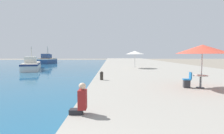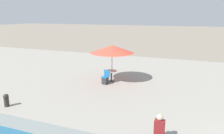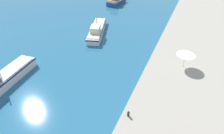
{
  "view_description": "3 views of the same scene",
  "coord_description": "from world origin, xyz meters",
  "px_view_note": "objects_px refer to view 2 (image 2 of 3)",
  "views": [
    {
      "loc": [
        1.35,
        -1.34,
        2.65
      ],
      "look_at": [
        1.5,
        14.24,
        1.5
      ],
      "focal_mm": 28.0,
      "sensor_mm": 36.0,
      "label": 1
    },
    {
      "loc": [
        -6.77,
        3.2,
        5.14
      ],
      "look_at": [
        6.55,
        8.49,
        1.7
      ],
      "focal_mm": 35.0,
      "sensor_mm": 36.0,
      "label": 2
    },
    {
      "loc": [
        3.91,
        0.72,
        15.61
      ],
      "look_at": [
        -4.0,
        18.0,
        1.3
      ],
      "focal_mm": 28.0,
      "sensor_mm": 36.0,
      "label": 3
    }
  ],
  "objects_px": {
    "cafe_umbrella_pink": "(112,49)",
    "person_at_quay": "(159,130)",
    "cafe_chair_left": "(105,79)",
    "cafe_table": "(111,74)",
    "mooring_bollard": "(6,100)"
  },
  "relations": [
    {
      "from": "cafe_table",
      "to": "person_at_quay",
      "type": "xyz_separation_m",
      "value": [
        -6.14,
        -4.32,
        -0.08
      ]
    },
    {
      "from": "cafe_umbrella_pink",
      "to": "mooring_bollard",
      "type": "height_order",
      "value": "cafe_umbrella_pink"
    },
    {
      "from": "cafe_umbrella_pink",
      "to": "person_at_quay",
      "type": "height_order",
      "value": "cafe_umbrella_pink"
    },
    {
      "from": "cafe_chair_left",
      "to": "cafe_table",
      "type": "bearing_deg",
      "value": -90.0
    },
    {
      "from": "cafe_umbrella_pink",
      "to": "person_at_quay",
      "type": "bearing_deg",
      "value": -145.33
    },
    {
      "from": "person_at_quay",
      "to": "cafe_umbrella_pink",
      "type": "bearing_deg",
      "value": 34.67
    },
    {
      "from": "cafe_table",
      "to": "mooring_bollard",
      "type": "height_order",
      "value": "cafe_table"
    },
    {
      "from": "cafe_umbrella_pink",
      "to": "cafe_table",
      "type": "relative_size",
      "value": 3.63
    },
    {
      "from": "person_at_quay",
      "to": "cafe_table",
      "type": "bearing_deg",
      "value": 35.11
    },
    {
      "from": "cafe_chair_left",
      "to": "person_at_quay",
      "type": "bearing_deg",
      "value": 138.86
    },
    {
      "from": "cafe_umbrella_pink",
      "to": "cafe_chair_left",
      "type": "height_order",
      "value": "cafe_umbrella_pink"
    },
    {
      "from": "cafe_chair_left",
      "to": "cafe_umbrella_pink",
      "type": "bearing_deg",
      "value": -94.46
    },
    {
      "from": "cafe_umbrella_pink",
      "to": "person_at_quay",
      "type": "xyz_separation_m",
      "value": [
        -6.15,
        -4.25,
        -1.77
      ]
    },
    {
      "from": "cafe_chair_left",
      "to": "mooring_bollard",
      "type": "height_order",
      "value": "cafe_chair_left"
    },
    {
      "from": "cafe_umbrella_pink",
      "to": "cafe_chair_left",
      "type": "bearing_deg",
      "value": 165.96
    }
  ]
}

